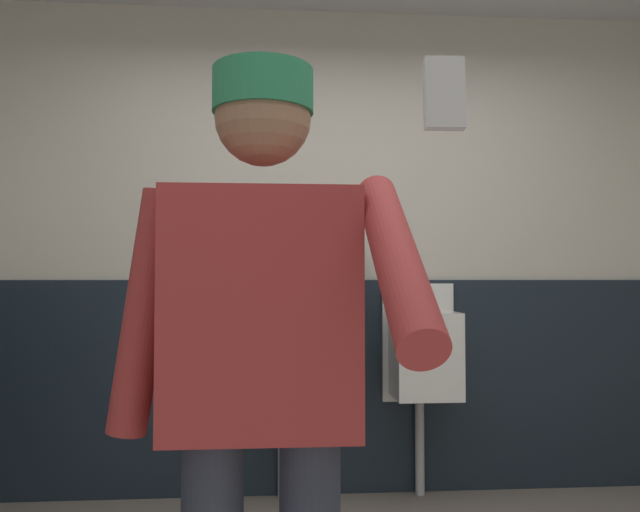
# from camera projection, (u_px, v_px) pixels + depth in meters

# --- Properties ---
(wall_back) EXTENTS (4.84, 0.12, 2.70)m
(wall_back) POSITION_uv_depth(u_px,v_px,m) (332.00, 249.00, 3.44)
(wall_back) COLOR beige
(wall_back) RESTS_ON ground_plane
(wainscot_band_back) EXTENTS (4.24, 0.03, 1.17)m
(wainscot_band_back) POSITION_uv_depth(u_px,v_px,m) (334.00, 386.00, 3.33)
(wainscot_band_back) COLOR #19232D
(wainscot_band_back) RESTS_ON ground_plane
(urinal_left) EXTENTS (0.40, 0.34, 1.24)m
(urinal_left) POSITION_uv_depth(u_px,v_px,m) (283.00, 355.00, 3.17)
(urinal_left) COLOR white
(urinal_left) RESTS_ON ground_plane
(urinal_middle) EXTENTS (0.40, 0.34, 1.24)m
(urinal_middle) POSITION_uv_depth(u_px,v_px,m) (423.00, 353.00, 3.23)
(urinal_middle) COLOR white
(urinal_middle) RESTS_ON ground_plane
(privacy_divider_panel) EXTENTS (0.04, 0.40, 0.90)m
(privacy_divider_panel) POSITION_uv_depth(u_px,v_px,m) (355.00, 322.00, 3.14)
(privacy_divider_panel) COLOR #4C4C51
(person) EXTENTS (0.66, 0.60, 1.66)m
(person) POSITION_uv_depth(u_px,v_px,m) (262.00, 364.00, 1.37)
(person) COLOR #2D3342
(person) RESTS_ON ground_plane
(cell_phone) EXTENTS (0.06, 0.03, 0.11)m
(cell_phone) POSITION_uv_depth(u_px,v_px,m) (444.00, 93.00, 0.91)
(cell_phone) COLOR silver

